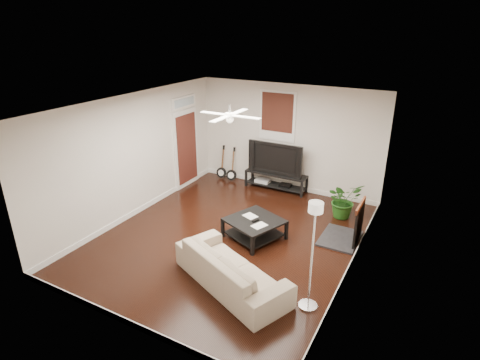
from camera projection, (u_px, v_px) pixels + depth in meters
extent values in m
cube|color=black|center=(231.00, 237.00, 8.23)|extent=(5.00, 6.00, 0.01)
cube|color=white|center=(230.00, 104.00, 7.17)|extent=(5.00, 6.00, 0.01)
cube|color=silver|center=(288.00, 138.00, 10.14)|extent=(5.00, 0.01, 2.80)
cube|color=silver|center=(120.00, 246.00, 5.26)|extent=(5.00, 0.01, 2.80)
cube|color=silver|center=(135.00, 156.00, 8.81)|extent=(0.01, 6.00, 2.80)
cube|color=silver|center=(358.00, 201.00, 6.59)|extent=(0.01, 6.00, 2.80)
cube|color=brown|center=(369.00, 181.00, 7.41)|extent=(0.02, 2.20, 2.80)
cube|color=black|center=(349.00, 221.00, 7.89)|extent=(0.80, 1.10, 0.92)
cube|color=#34170E|center=(277.00, 116.00, 10.04)|extent=(1.00, 0.06, 1.30)
cube|color=white|center=(186.00, 141.00, 10.39)|extent=(0.08, 1.00, 2.50)
cube|color=black|center=(276.00, 181.00, 10.49)|extent=(1.67, 0.45, 0.47)
imported|color=black|center=(277.00, 157.00, 10.25)|extent=(1.50, 0.20, 0.86)
cube|color=black|center=(254.00, 229.00, 8.11)|extent=(1.30, 1.30, 0.42)
imported|color=#C1AB91|center=(231.00, 268.00, 6.60)|extent=(2.43, 1.71, 0.66)
imported|color=#1E5217|center=(344.00, 200.00, 8.91)|extent=(1.00, 1.02, 0.85)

